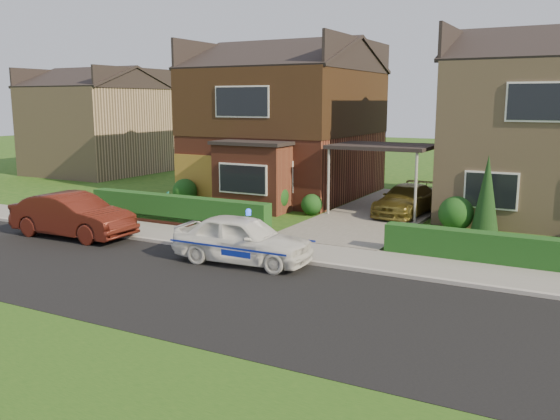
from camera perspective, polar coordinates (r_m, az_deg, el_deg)
The scene contains 25 objects.
ground at distance 14.09m, azimuth -4.75°, elevation -7.93°, with size 120.00×120.00×0.00m, color #1C4612.
road at distance 14.09m, azimuth -4.75°, elevation -7.93°, with size 60.00×6.00×0.02m, color black.
kerb at distance 16.60m, azimuth 0.97°, elevation -4.82°, with size 60.00×0.16×0.12m, color #9E9993.
sidewalk at distance 17.51m, azimuth 2.54°, elevation -4.05°, with size 60.00×2.00×0.10m, color slate.
grass_verge at distance 10.55m, azimuth -20.15°, elevation -15.07°, with size 60.00×4.00×0.01m, color #1C4612.
driveway at distance 23.78m, azimuth 9.74°, elevation -0.29°, with size 3.80×12.00×0.12m, color #666059.
house_left at distance 28.32m, azimuth 0.59°, elevation 9.20°, with size 7.50×9.53×7.25m.
house_right at distance 25.26m, azimuth 24.93°, elevation 7.75°, with size 7.50×8.06×7.25m.
carport_link at distance 23.40m, azimuth 9.90°, elevation 5.95°, with size 3.80×3.00×2.77m.
garage_door at distance 26.48m, azimuth -8.14°, elevation 3.01°, with size 2.20×0.10×2.10m, color olive.
dwarf_wall at distance 21.49m, azimuth -10.13°, elevation -1.12°, with size 7.70×0.25×0.36m, color brown.
hedge_left at distance 21.64m, azimuth -9.87°, elevation -1.52°, with size 7.50×0.55×0.90m, color #133D17.
hedge_right at distance 17.21m, azimuth 22.22°, elevation -5.27°, with size 7.50×0.55×0.80m, color #133D17.
shrub_left_far at distance 26.33m, azimuth -9.14°, elevation 1.82°, with size 1.08×1.08×1.08m, color #133D17.
shrub_left_mid at distance 23.71m, azimuth -0.74°, elevation 1.30°, with size 1.32×1.32×1.32m, color #133D17.
shrub_left_near at distance 23.30m, azimuth 3.07°, elevation 0.53°, with size 0.84×0.84×0.84m, color #133D17.
shrub_right_near at distance 21.36m, azimuth 16.58°, elevation -0.32°, with size 1.20×1.20×1.20m, color #133D17.
conifer_a at distance 20.88m, azimuth 19.25°, elevation 1.24°, with size 0.90×0.90×2.60m, color black.
neighbour_left at distance 38.58m, azimuth -17.12°, elevation 7.28°, with size 6.50×7.00×5.20m, color #A18462.
police_car at distance 16.37m, azimuth -3.61°, elevation -2.86°, with size 3.62×4.02×1.50m.
driveway_car at distance 23.28m, azimuth 12.03°, elevation 0.96°, with size 1.58×3.89×1.13m, color olive.
street_car at distance 20.57m, azimuth -19.32°, elevation -0.55°, with size 4.35×1.52×1.43m, color #49170F.
potted_plant_a at distance 24.20m, azimuth -10.89°, elevation 0.72°, with size 0.44×0.30×0.84m, color gray.
potted_plant_b at distance 21.42m, azimuth -5.65°, elevation -0.56°, with size 0.32×0.40×0.72m, color gray.
potted_plant_c at distance 20.26m, azimuth -1.79°, elevation -1.11°, with size 0.42×0.42×0.75m, color gray.
Camera 1 is at (7.29, -11.21, 4.44)m, focal length 38.00 mm.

